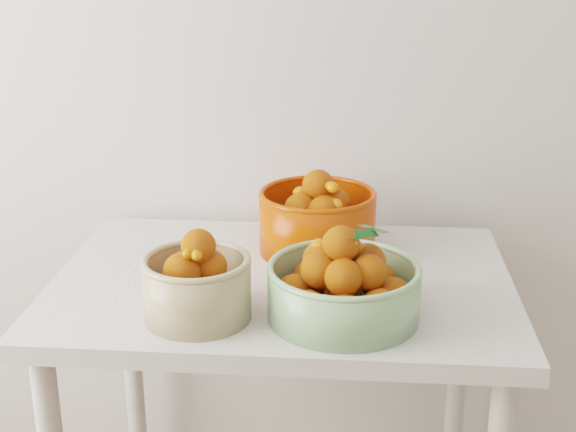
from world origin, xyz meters
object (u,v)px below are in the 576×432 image
Objects in this scene: bowl_cream at (197,285)px; bowl_green at (344,286)px; table at (283,317)px; bowl_orange at (317,219)px.

bowl_green reaches higher than bowl_cream.
bowl_cream is (-0.15, -0.21, 0.16)m from table.
bowl_green is 0.35m from bowl_orange.
bowl_cream is 0.43m from bowl_orange.
bowl_orange is at bearing 67.26° from table.
bowl_orange is (0.22, 0.37, 0.01)m from bowl_cream.
bowl_orange reaches higher than table.
bowl_cream is at bearing -175.23° from bowl_green.
bowl_green is at bearing -53.10° from table.
bowl_cream is 0.29m from bowl_green.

